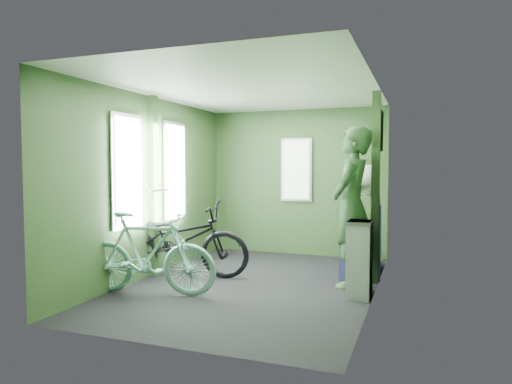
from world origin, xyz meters
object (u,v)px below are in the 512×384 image
Objects in this scene: bicycle_black at (179,277)px; passenger at (352,207)px; bicycle_mint at (148,296)px; bench_seat at (362,252)px; waste_box at (359,259)px.

bicycle_black is 2.34m from passenger.
bench_seat is (2.06, 1.85, 0.28)m from bicycle_mint.
bicycle_black is 0.97× the size of passenger.
bench_seat reaches higher than bicycle_mint.
waste_box reaches higher than bicycle_mint.
bicycle_black is at bearing -162.27° from bench_seat.
passenger reaches higher than bicycle_mint.
bicycle_mint is 1.63× the size of bench_seat.
passenger reaches higher than bench_seat.
bicycle_black is 2.19× the size of waste_box.
waste_box is (2.18, 0.72, 0.42)m from bicycle_mint.
waste_box is (0.15, -0.45, -0.52)m from passenger.
bench_seat is at bearing -174.86° from passenger.
bicycle_black is 1.92× the size of bench_seat.
bicycle_black is 2.32m from waste_box.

